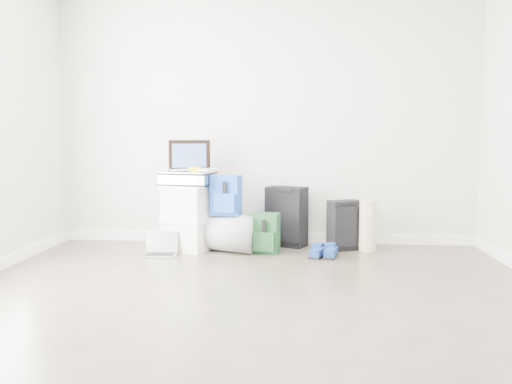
# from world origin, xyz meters

# --- Properties ---
(ground) EXTENTS (5.00, 5.00, 0.00)m
(ground) POSITION_xyz_m (0.00, 0.00, 0.00)
(ground) COLOR #39332A
(ground) RESTS_ON ground
(room_envelope) EXTENTS (4.52, 5.02, 2.71)m
(room_envelope) POSITION_xyz_m (0.00, 0.02, 1.72)
(room_envelope) COLOR beige
(room_envelope) RESTS_ON ground
(boxes_stack) EXTENTS (0.57, 0.52, 0.66)m
(boxes_stack) POSITION_xyz_m (-0.77, 2.06, 0.33)
(boxes_stack) COLOR white
(boxes_stack) RESTS_ON ground
(briefcase) EXTENTS (0.56, 0.46, 0.14)m
(briefcase) POSITION_xyz_m (-0.77, 2.06, 0.73)
(briefcase) COLOR #B2B2B7
(briefcase) RESTS_ON boxes_stack
(painting) EXTENTS (0.41, 0.15, 0.32)m
(painting) POSITION_xyz_m (-0.77, 2.15, 0.96)
(painting) COLOR black
(painting) RESTS_ON briefcase
(drone) EXTENTS (0.44, 0.44, 0.05)m
(drone) POSITION_xyz_m (-0.69, 2.04, 0.83)
(drone) COLOR gold
(drone) RESTS_ON briefcase
(duffel_bag) EXTENTS (0.70, 0.58, 0.37)m
(duffel_bag) POSITION_xyz_m (-0.37, 2.02, 0.19)
(duffel_bag) COLOR #95979D
(duffel_bag) RESTS_ON ground
(blue_backpack) EXTENTS (0.31, 0.25, 0.40)m
(blue_backpack) POSITION_xyz_m (-0.37, 1.99, 0.57)
(blue_backpack) COLOR #1B3AB3
(blue_backpack) RESTS_ON duffel_bag
(large_suitcase) EXTENTS (0.47, 0.40, 0.63)m
(large_suitcase) POSITION_xyz_m (0.23, 2.32, 0.31)
(large_suitcase) COLOR black
(large_suitcase) RESTS_ON ground
(green_backpack) EXTENTS (0.31, 0.26, 0.40)m
(green_backpack) POSITION_xyz_m (0.02, 1.95, 0.19)
(green_backpack) COLOR #14371F
(green_backpack) RESTS_ON ground
(carry_on) EXTENTS (0.37, 0.32, 0.51)m
(carry_on) POSITION_xyz_m (0.83, 2.16, 0.25)
(carry_on) COLOR black
(carry_on) RESTS_ON ground
(shoes) EXTENTS (0.30, 0.29, 0.09)m
(shoes) POSITION_xyz_m (0.61, 1.81, 0.04)
(shoes) COLOR black
(shoes) RESTS_ON ground
(rolled_rug) EXTENTS (0.17, 0.17, 0.52)m
(rolled_rug) POSITION_xyz_m (1.05, 2.12, 0.26)
(rolled_rug) COLOR tan
(rolled_rug) RESTS_ON ground
(laptop) EXTENTS (0.32, 0.23, 0.23)m
(laptop) POSITION_xyz_m (-0.99, 1.79, 0.05)
(laptop) COLOR #B4B4B9
(laptop) RESTS_ON ground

